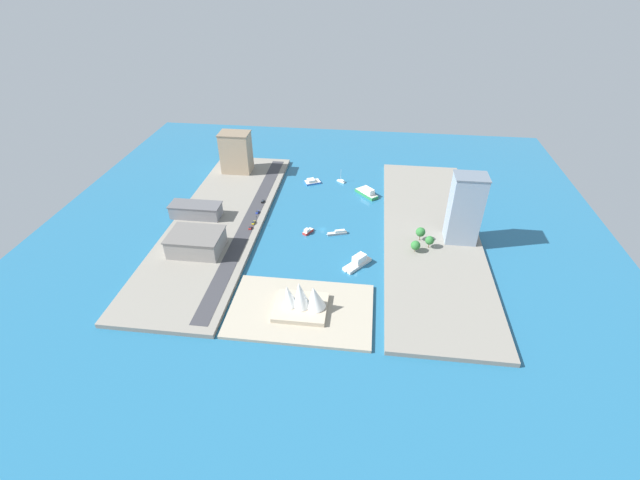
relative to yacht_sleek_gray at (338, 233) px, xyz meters
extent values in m
plane|color=#23668E|center=(12.20, -5.51, -1.37)|extent=(440.00, 440.00, 0.00)
cube|color=gray|center=(-70.12, -5.51, 0.19)|extent=(70.00, 240.00, 3.11)
cube|color=gray|center=(94.53, -5.51, 0.19)|extent=(70.00, 240.00, 3.11)
cube|color=#A89E89|center=(14.60, 86.66, -0.37)|extent=(85.55, 54.86, 2.00)
cube|color=#38383D|center=(70.12, -5.51, 1.82)|extent=(11.06, 228.00, 0.15)
cube|color=#999EA3|center=(0.39, 0.13, -0.56)|extent=(15.19, 7.49, 1.61)
cone|color=#999EA3|center=(7.93, 2.56, -0.56)|extent=(1.82, 1.82, 1.45)
cube|color=white|center=(-1.60, -0.51, 1.22)|extent=(7.89, 4.52, 1.96)
cube|color=beige|center=(0.39, 0.13, 0.29)|extent=(14.58, 7.19, 0.10)
cube|color=white|center=(4.57, -88.04, -0.71)|extent=(8.24, 6.89, 1.31)
cone|color=white|center=(8.25, -90.67, -0.71)|extent=(1.64, 1.64, 1.18)
cube|color=white|center=(3.52, -87.29, 0.61)|extent=(4.26, 3.78, 1.33)
cube|color=beige|center=(4.57, -88.04, -0.01)|extent=(7.91, 6.61, 0.10)
cylinder|color=silver|center=(4.91, -88.29, 5.68)|extent=(0.24, 0.24, 11.47)
cube|color=blue|center=(30.57, -83.33, -0.62)|extent=(16.52, 14.21, 1.50)
cone|color=blue|center=(23.93, -86.63, -0.62)|extent=(1.81, 1.81, 1.35)
cube|color=white|center=(31.82, -82.71, 1.31)|extent=(8.68, 8.75, 2.37)
cube|color=beige|center=(30.57, -83.33, 0.18)|extent=(15.86, 13.65, 0.10)
cube|color=silver|center=(-16.65, 37.17, -0.31)|extent=(19.66, 22.07, 2.12)
cone|color=silver|center=(-9.33, 46.37, -0.31)|extent=(2.68, 2.68, 1.91)
cube|color=white|center=(-17.86, 35.64, 3.41)|extent=(10.18, 10.75, 5.32)
cube|color=beige|center=(-16.65, 37.17, 0.80)|extent=(18.87, 21.19, 0.10)
cube|color=#2D8C4C|center=(-19.59, -65.46, -0.03)|extent=(21.02, 21.78, 2.68)
cone|color=#2D8C4C|center=(-11.31, -74.35, -0.03)|extent=(3.40, 3.40, 2.41)
cube|color=white|center=(-20.80, -64.16, 3.67)|extent=(11.89, 12.19, 4.73)
cube|color=beige|center=(-19.59, -65.46, 1.36)|extent=(20.18, 20.91, 0.10)
cube|color=red|center=(22.67, 0.60, -0.39)|extent=(7.91, 9.98, 1.95)
cone|color=red|center=(20.07, -3.91, -0.39)|extent=(2.40, 2.40, 1.76)
cube|color=white|center=(23.41, 1.90, 1.67)|extent=(4.49, 4.65, 2.17)
cube|color=beige|center=(22.67, 0.60, 0.63)|extent=(7.59, 9.58, 0.10)
cube|color=#8C9EB2|center=(-89.19, 0.64, 27.10)|extent=(21.81, 16.84, 50.71)
cube|color=slate|center=(-89.19, 0.64, 52.85)|extent=(22.69, 17.52, 0.80)
cube|color=gray|center=(96.45, 37.08, 8.30)|extent=(35.39, 26.99, 13.11)
cube|color=slate|center=(96.45, 37.08, 15.25)|extent=(36.80, 28.07, 0.80)
cube|color=gray|center=(113.54, -8.01, 6.75)|extent=(38.67, 15.41, 10.02)
cube|color=#59595C|center=(113.54, -8.01, 12.16)|extent=(40.22, 16.03, 0.80)
cube|color=tan|center=(103.99, -93.85, 20.17)|extent=(26.71, 18.97, 36.86)
cube|color=#7C6B55|center=(103.99, -93.85, 39.00)|extent=(27.78, 19.73, 0.80)
cylinder|color=black|center=(67.36, -38.01, 2.21)|extent=(0.27, 0.65, 0.64)
cylinder|color=black|center=(65.74, -38.05, 2.21)|extent=(0.27, 0.65, 0.64)
cylinder|color=black|center=(67.27, -34.62, 2.21)|extent=(0.27, 0.65, 0.64)
cylinder|color=black|center=(65.66, -34.66, 2.21)|extent=(0.27, 0.65, 0.64)
cube|color=black|center=(66.51, -36.34, 2.53)|extent=(1.93, 4.89, 0.85)
cube|color=#262D38|center=(66.50, -36.09, 3.21)|extent=(1.66, 2.75, 0.51)
cylinder|color=black|center=(67.45, 3.59, 2.21)|extent=(0.27, 0.65, 0.64)
cylinder|color=black|center=(65.68, 3.54, 2.21)|extent=(0.27, 0.65, 0.64)
cylinder|color=black|center=(67.38, 6.57, 2.21)|extent=(0.27, 0.65, 0.64)
cylinder|color=black|center=(65.61, 6.53, 2.21)|extent=(0.27, 0.65, 0.64)
cube|color=red|center=(66.53, 5.06, 2.49)|extent=(2.08, 4.31, 0.76)
cube|color=#262D38|center=(66.52, 5.27, 3.16)|extent=(1.80, 2.43, 0.59)
cylinder|color=black|center=(66.72, -4.43, 2.21)|extent=(0.26, 0.64, 0.64)
cylinder|color=black|center=(65.09, -4.42, 2.21)|extent=(0.26, 0.64, 0.64)
cylinder|color=black|center=(66.76, -0.88, 2.21)|extent=(0.26, 0.64, 0.64)
cylinder|color=black|center=(65.13, -0.87, 2.21)|extent=(0.26, 0.64, 0.64)
cube|color=yellow|center=(65.93, -2.65, 2.48)|extent=(1.89, 5.09, 0.74)
cube|color=#262D38|center=(65.93, -2.40, 3.16)|extent=(1.64, 2.86, 0.61)
cylinder|color=black|center=(67.49, -20.17, 2.21)|extent=(0.28, 0.65, 0.64)
cylinder|color=black|center=(65.94, -20.10, 2.21)|extent=(0.28, 0.65, 0.64)
cylinder|color=black|center=(67.62, -16.98, 2.21)|extent=(0.28, 0.65, 0.64)
cylinder|color=black|center=(66.07, -16.92, 2.21)|extent=(0.28, 0.65, 0.64)
cube|color=blue|center=(66.78, -18.54, 2.55)|extent=(1.93, 4.62, 0.88)
cube|color=#262D38|center=(66.79, -18.31, 3.28)|extent=(1.64, 2.61, 0.58)
cylinder|color=black|center=(63.41, -3.49, 4.49)|extent=(0.18, 0.18, 5.50)
cube|color=black|center=(63.41, -3.49, 7.74)|extent=(0.36, 0.36, 1.00)
sphere|color=red|center=(63.41, -3.49, 8.09)|extent=(0.24, 0.24, 0.24)
sphere|color=yellow|center=(63.41, -3.49, 7.74)|extent=(0.24, 0.24, 0.24)
sphere|color=green|center=(63.41, -3.49, 7.39)|extent=(0.24, 0.24, 0.24)
cube|color=#BCAD93|center=(14.60, 86.66, 2.13)|extent=(31.25, 26.90, 3.00)
cone|color=white|center=(6.13, 86.66, 10.99)|extent=(13.10, 11.38, 16.00)
cone|color=white|center=(14.60, 86.66, 12.28)|extent=(11.91, 10.36, 18.17)
cone|color=white|center=(21.34, 86.66, 10.68)|extent=(10.85, 8.31, 15.42)
cylinder|color=brown|center=(-60.58, 5.08, 3.87)|extent=(0.50, 0.50, 4.25)
sphere|color=#2D7233|center=(-60.58, 5.08, 8.75)|extent=(6.90, 6.90, 6.90)
cylinder|color=brown|center=(-66.39, 13.85, 3.52)|extent=(0.50, 0.50, 3.56)
sphere|color=#2D7233|center=(-66.39, 13.85, 7.82)|extent=(6.31, 6.31, 6.31)
cylinder|color=brown|center=(-56.33, 20.06, 3.03)|extent=(0.50, 0.50, 2.58)
sphere|color=#2D7233|center=(-56.33, 20.06, 6.99)|extent=(6.69, 6.69, 6.69)
camera|label=1|loc=(-19.87, 275.27, 181.10)|focal=24.39mm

